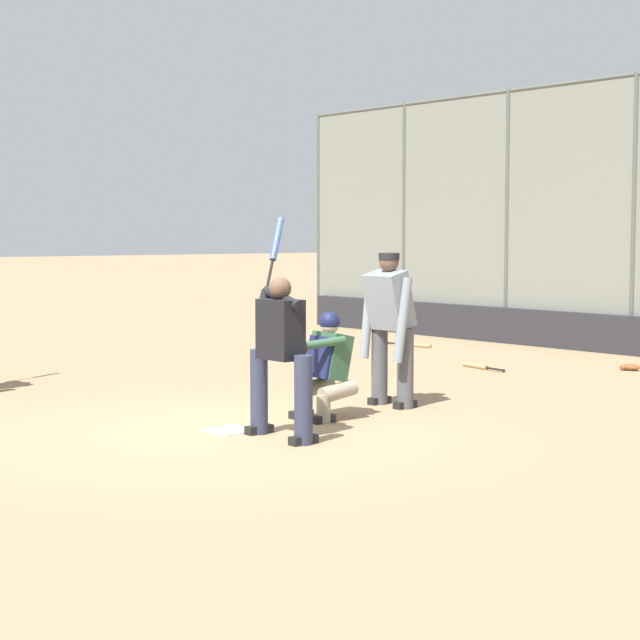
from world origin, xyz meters
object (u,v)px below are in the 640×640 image
Objects in this scene: spare_bat_by_padding at (415,345)px; batter_at_plate at (280,351)px; umpire_home at (390,324)px; fielding_glove_on_dirt at (630,367)px; catcher_behind_plate at (324,364)px; spare_bat_third_base_side at (478,366)px.

batter_at_plate is at bearing -63.74° from spare_bat_by_padding.
umpire_home is 1.91× the size of spare_bat_by_padding.
batter_at_plate reaches higher than fielding_glove_on_dirt.
spare_bat_by_padding is 3.35× the size of fielding_glove_on_dirt.
batter_at_plate is 8.54m from spare_bat_by_padding.
catcher_behind_plate is 1.24× the size of spare_bat_by_padding.
catcher_behind_plate is 5.92m from fielding_glove_on_dirt.
catcher_behind_plate is at bearing 96.19° from umpire_home.
spare_bat_third_base_side is 2.13m from fielding_glove_on_dirt.
spare_bat_by_padding is (4.30, -4.78, -0.90)m from umpire_home.
fielding_glove_on_dirt is at bearing -9.37° from spare_bat_by_padding.
umpire_home is at bearing -57.76° from spare_bat_by_padding.
catcher_behind_plate is 1.25× the size of spare_bat_third_base_side.
umpire_home is 6.50m from spare_bat_by_padding.
fielding_glove_on_dirt reaches higher than spare_bat_third_base_side.
catcher_behind_plate is 4.79m from spare_bat_third_base_side.
batter_at_plate is 1.18m from catcher_behind_plate.
batter_at_plate reaches higher than spare_bat_third_base_side.
spare_bat_by_padding is (4.44, -5.86, -0.55)m from catcher_behind_plate.
catcher_behind_plate is 1.14m from umpire_home.
spare_bat_third_base_side is at bearing -65.27° from umpire_home.
spare_bat_by_padding is 3.05m from spare_bat_third_base_side.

